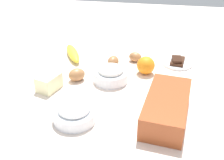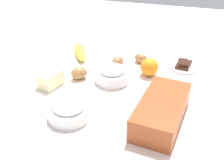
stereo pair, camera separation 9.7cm
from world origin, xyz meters
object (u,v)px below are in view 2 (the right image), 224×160
object	(u,v)px
banana	(80,52)
egg_near_butter	(141,58)
butter_block	(51,79)
chocolate_plate	(183,66)
orange_fruit	(149,67)
sugar_bowl	(69,110)
egg_beside_bowl	(79,73)
loaf_pan	(161,110)
flour_bowl	(112,74)
egg_loose	(118,62)

from	to	relation	value
banana	egg_near_butter	bearing A→B (deg)	91.33
butter_block	chocolate_plate	xyz separation A→B (m)	(-0.29, 0.48, -0.02)
orange_fruit	butter_block	size ratio (longest dim) A/B	0.82
sugar_bowl	orange_fruit	xyz separation A→B (m)	(-0.35, 0.20, 0.01)
sugar_bowl	egg_beside_bowl	xyz separation A→B (m)	(-0.25, -0.06, -0.00)
banana	butter_block	distance (m)	0.28
loaf_pan	banana	xyz separation A→B (m)	(-0.38, -0.43, -0.02)
egg_near_butter	sugar_bowl	bearing A→B (deg)	-18.29
flour_bowl	butter_block	size ratio (longest dim) A/B	1.50
orange_fruit	butter_block	distance (m)	0.40
orange_fruit	egg_loose	size ratio (longest dim) A/B	1.23
orange_fruit	egg_beside_bowl	size ratio (longest dim) A/B	1.10
chocolate_plate	orange_fruit	bearing A→B (deg)	-51.87
loaf_pan	egg_near_butter	size ratio (longest dim) A/B	5.15
egg_beside_bowl	egg_near_butter	bearing A→B (deg)	134.44
chocolate_plate	loaf_pan	bearing A→B (deg)	-6.94
banana	butter_block	world-z (taller)	butter_block
egg_loose	banana	bearing A→B (deg)	-105.85
banana	egg_loose	size ratio (longest dim) A/B	3.15
loaf_pan	egg_near_butter	bearing A→B (deg)	-152.68
butter_block	sugar_bowl	bearing A→B (deg)	41.77
egg_loose	loaf_pan	bearing A→B (deg)	35.08
orange_fruit	egg_near_butter	bearing A→B (deg)	-152.44
egg_beside_bowl	egg_loose	world-z (taller)	egg_beside_bowl
banana	egg_near_butter	distance (m)	0.29
egg_loose	chocolate_plate	size ratio (longest dim) A/B	0.46
chocolate_plate	egg_beside_bowl	bearing A→B (deg)	-62.27
sugar_bowl	banana	size ratio (longest dim) A/B	0.73
flour_bowl	banana	world-z (taller)	flour_bowl
banana	egg_beside_bowl	distance (m)	0.22
sugar_bowl	chocolate_plate	distance (m)	0.57
loaf_pan	egg_beside_bowl	distance (m)	0.40
orange_fruit	chocolate_plate	size ratio (longest dim) A/B	0.57
sugar_bowl	egg_beside_bowl	size ratio (longest dim) A/B	2.07
loaf_pan	egg_beside_bowl	world-z (taller)	loaf_pan
butter_block	egg_near_butter	world-z (taller)	butter_block
flour_bowl	egg_near_butter	world-z (taller)	flour_bowl
flour_bowl	egg_loose	distance (m)	0.13
sugar_bowl	orange_fruit	bearing A→B (deg)	149.86
butter_block	egg_beside_bowl	xyz separation A→B (m)	(-0.08, 0.09, -0.00)
sugar_bowl	egg_loose	world-z (taller)	sugar_bowl
butter_block	egg_loose	size ratio (longest dim) A/B	1.49
loaf_pan	egg_loose	bearing A→B (deg)	-137.31
loaf_pan	butter_block	xyz separation A→B (m)	(-0.10, -0.44, -0.01)
sugar_bowl	egg_loose	xyz separation A→B (m)	(-0.39, 0.06, -0.01)
banana	butter_block	size ratio (longest dim) A/B	2.11
orange_fruit	egg_beside_bowl	world-z (taller)	orange_fruit
loaf_pan	banana	size ratio (longest dim) A/B	1.55
egg_near_butter	egg_beside_bowl	xyz separation A→B (m)	(0.21, -0.21, 0.00)
flour_bowl	egg_beside_bowl	xyz separation A→B (m)	(0.02, -0.13, -0.01)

